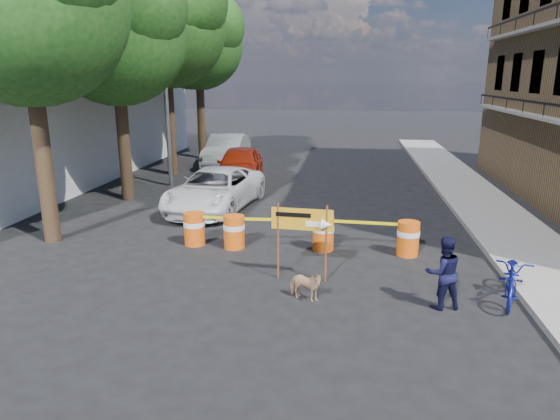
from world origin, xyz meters
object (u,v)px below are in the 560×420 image
(barrel_far_left, at_px, (194,228))
(sedan_red, at_px, (240,165))
(bicycle, at_px, (515,256))
(detour_sign, at_px, (310,226))
(dog, at_px, (305,286))
(suv_white, at_px, (215,189))
(pedestrian, at_px, (443,273))
(sedan_silver, at_px, (227,150))
(barrel_mid_left, at_px, (234,231))
(barrel_far_right, at_px, (408,238))
(barrel_mid_right, at_px, (323,233))

(barrel_far_left, xyz_separation_m, sedan_red, (-0.54, 8.46, 0.30))
(bicycle, relative_size, sedan_red, 0.43)
(barrel_far_left, xyz_separation_m, detour_sign, (3.32, -2.09, 0.83))
(sedan_red, bearing_deg, dog, -77.07)
(dog, bearing_deg, suv_white, 49.04)
(pedestrian, bearing_deg, sedan_silver, -75.85)
(sedan_red, bearing_deg, suv_white, -93.92)
(barrel_mid_left, bearing_deg, pedestrian, -31.36)
(sedan_silver, bearing_deg, sedan_red, -70.93)
(barrel_far_left, height_order, pedestrian, pedestrian)
(barrel_mid_left, bearing_deg, barrel_far_right, 0.51)
(detour_sign, bearing_deg, sedan_red, 114.23)
(dog, relative_size, sedan_silver, 0.16)
(sedan_red, distance_m, sedan_silver, 4.26)
(barrel_mid_right, bearing_deg, dog, -93.87)
(barrel_mid_left, distance_m, pedestrian, 5.75)
(detour_sign, distance_m, suv_white, 7.00)
(dog, bearing_deg, bicycle, -61.62)
(suv_white, bearing_deg, sedan_red, 98.86)
(barrel_mid_left, distance_m, sedan_silver, 12.97)
(barrel_mid_right, height_order, sedan_red, sedan_red)
(bicycle, distance_m, dog, 4.30)
(detour_sign, height_order, bicycle, bicycle)
(barrel_far_left, relative_size, pedestrian, 0.60)
(bicycle, bearing_deg, pedestrian, -142.59)
(barrel_mid_left, xyz_separation_m, pedestrian, (4.90, -2.99, 0.28))
(detour_sign, relative_size, suv_white, 0.35)
(barrel_far_right, height_order, sedan_red, sedan_red)
(dog, relative_size, suv_white, 0.15)
(suv_white, xyz_separation_m, sedan_red, (-0.13, 4.66, 0.07))
(detour_sign, bearing_deg, barrel_far_left, 151.93)
(barrel_mid_left, relative_size, barrel_far_right, 1.00)
(bicycle, xyz_separation_m, dog, (-4.22, -0.56, -0.65))
(barrel_far_left, xyz_separation_m, bicycle, (7.53, -2.57, 0.50))
(barrel_mid_right, bearing_deg, barrel_mid_left, -176.32)
(barrel_far_left, bearing_deg, barrel_mid_right, 0.56)
(barrel_far_right, bearing_deg, bicycle, -54.00)
(barrel_far_right, xyz_separation_m, dog, (-2.41, -3.06, -0.15))
(barrel_far_left, height_order, barrel_mid_left, same)
(barrel_mid_left, bearing_deg, barrel_far_left, 174.06)
(detour_sign, bearing_deg, barrel_mid_left, 141.96)
(detour_sign, relative_size, pedestrian, 1.19)
(barrel_mid_right, xyz_separation_m, sedan_silver, (-5.60, 12.41, 0.34))
(barrel_mid_left, height_order, dog, barrel_mid_left)
(barrel_mid_left, xyz_separation_m, sedan_silver, (-3.21, 12.56, 0.34))
(detour_sign, bearing_deg, sedan_silver, 114.47)
(detour_sign, relative_size, sedan_silver, 0.36)
(bicycle, xyz_separation_m, sedan_red, (-8.07, 11.03, -0.20))
(detour_sign, xyz_separation_m, dog, (-0.00, -1.05, -0.97))
(barrel_mid_left, relative_size, barrel_mid_right, 1.00)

